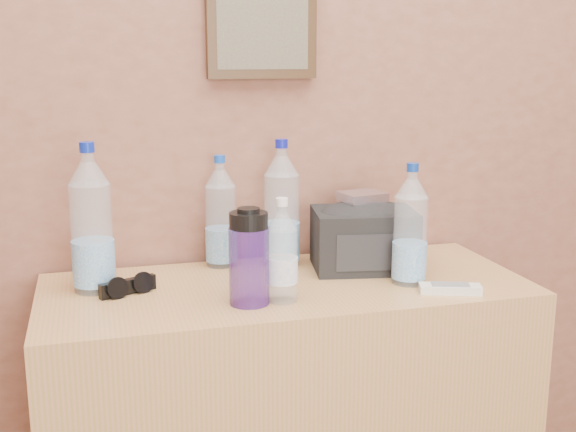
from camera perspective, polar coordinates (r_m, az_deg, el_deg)
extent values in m
plane|color=#986150|center=(2.05, 0.32, 12.95)|extent=(4.00, 0.00, 4.00)
cube|color=tan|center=(2.00, -0.11, -15.90)|extent=(1.23, 0.51, 0.77)
cylinder|color=silver|center=(1.82, -15.25, -0.85)|extent=(0.10, 0.10, 0.32)
cylinder|color=#0C249F|center=(1.78, -15.61, 5.26)|extent=(0.04, 0.04, 0.02)
cylinder|color=silver|center=(1.98, -5.33, -0.16)|extent=(0.08, 0.08, 0.27)
cylinder|color=blue|center=(1.95, -5.43, 4.51)|extent=(0.03, 0.03, 0.02)
cylinder|color=silver|center=(1.97, -0.51, 0.38)|extent=(0.09, 0.09, 0.31)
cylinder|color=#0F16A1|center=(1.94, -0.52, 5.74)|extent=(0.03, 0.03, 0.02)
cylinder|color=silver|center=(1.84, 9.64, -1.22)|extent=(0.08, 0.08, 0.27)
cylinder|color=navy|center=(1.81, 9.83, 3.81)|extent=(0.03, 0.03, 0.02)
cylinder|color=silver|center=(1.69, -0.48, -3.26)|extent=(0.07, 0.07, 0.21)
cylinder|color=white|center=(1.66, -0.49, 1.12)|extent=(0.03, 0.03, 0.02)
cylinder|color=#4A218E|center=(1.68, -3.09, -3.97)|extent=(0.09, 0.09, 0.18)
cylinder|color=black|center=(1.65, -3.14, -0.16)|extent=(0.09, 0.09, 0.05)
cube|color=silver|center=(1.82, 12.70, -5.64)|extent=(0.16, 0.09, 0.02)
cube|color=silver|center=(1.96, 5.87, 1.55)|extent=(0.13, 0.11, 0.02)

